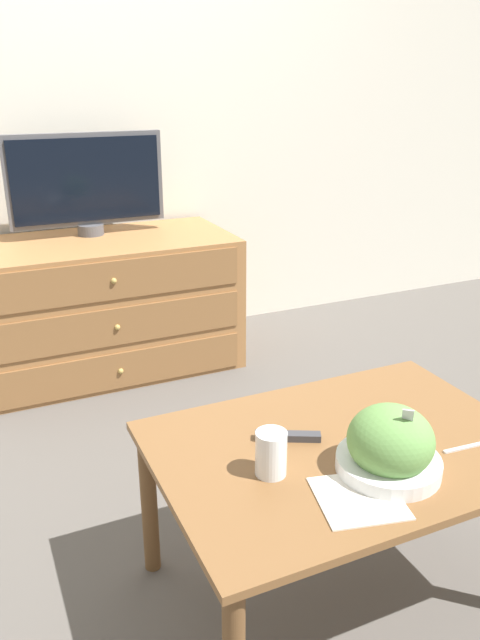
% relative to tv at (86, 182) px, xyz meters
% --- Properties ---
extents(ground_plane, '(12.00, 12.00, 0.00)m').
position_rel_tv_xyz_m(ground_plane, '(-0.02, 0.20, -0.85)').
color(ground_plane, '#56514C').
extents(wall_back, '(12.00, 0.05, 2.60)m').
position_rel_tv_xyz_m(wall_back, '(-0.02, 0.23, 0.45)').
color(wall_back, silver).
rests_on(wall_back, ground_plane).
extents(dresser, '(1.20, 0.60, 0.61)m').
position_rel_tv_xyz_m(dresser, '(-0.00, -0.12, -0.54)').
color(dresser, '#9E6B3D').
rests_on(dresser, ground_plane).
extents(tv, '(0.69, 0.12, 0.45)m').
position_rel_tv_xyz_m(tv, '(0.00, 0.00, 0.00)').
color(tv, '#515156').
rests_on(tv, dresser).
extents(coffee_table, '(0.91, 0.64, 0.45)m').
position_rel_tv_xyz_m(coffee_table, '(0.23, -1.76, -0.46)').
color(coffee_table, brown).
rests_on(coffee_table, ground_plane).
extents(takeout_bowl, '(0.24, 0.24, 0.18)m').
position_rel_tv_xyz_m(takeout_bowl, '(0.26, -1.89, -0.33)').
color(takeout_bowl, silver).
rests_on(takeout_bowl, coffee_table).
extents(drink_cup, '(0.07, 0.07, 0.11)m').
position_rel_tv_xyz_m(drink_cup, '(0.02, -1.79, -0.35)').
color(drink_cup, beige).
rests_on(drink_cup, coffee_table).
extents(napkin, '(0.21, 0.21, 0.00)m').
position_rel_tv_xyz_m(napkin, '(0.14, -1.95, -0.39)').
color(napkin, silver).
rests_on(napkin, coffee_table).
extents(knife, '(0.18, 0.02, 0.01)m').
position_rel_tv_xyz_m(knife, '(0.52, -1.89, -0.39)').
color(knife, silver).
rests_on(knife, coffee_table).
extents(remote_control, '(0.16, 0.10, 0.02)m').
position_rel_tv_xyz_m(remote_control, '(0.12, -1.68, -0.39)').
color(remote_control, '#38383D').
rests_on(remote_control, coffee_table).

